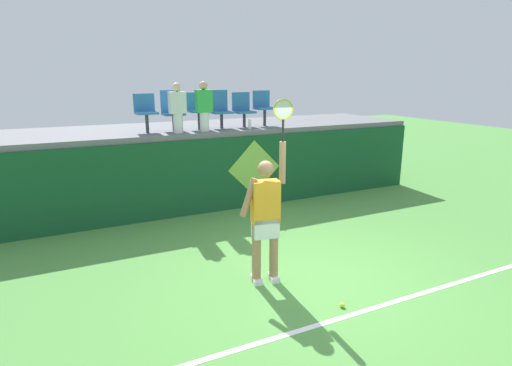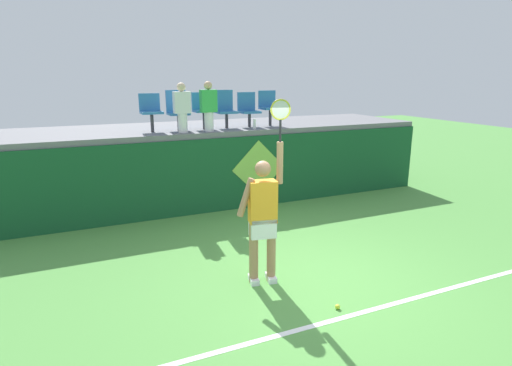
{
  "view_description": "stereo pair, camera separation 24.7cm",
  "coord_description": "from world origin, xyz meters",
  "px_view_note": "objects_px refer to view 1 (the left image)",
  "views": [
    {
      "loc": [
        -3.2,
        -4.57,
        2.91
      ],
      "look_at": [
        -0.33,
        1.31,
        1.21
      ],
      "focal_mm": 29.21,
      "sensor_mm": 36.0,
      "label": 1
    },
    {
      "loc": [
        -2.98,
        -4.68,
        2.91
      ],
      "look_at": [
        -0.33,
        1.31,
        1.21
      ],
      "focal_mm": 29.21,
      "sensor_mm": 36.0,
      "label": 2
    }
  ],
  "objects_px": {
    "stadium_chair_3": "(220,108)",
    "stadium_chair_2": "(198,108)",
    "spectator_1": "(177,107)",
    "stadium_chair_5": "(263,106)",
    "stadium_chair_0": "(146,110)",
    "stadium_chair_4": "(243,108)",
    "tennis_player": "(266,215)",
    "stadium_chair_1": "(172,109)",
    "water_bottle": "(250,124)",
    "spectator_0": "(204,106)",
    "tennis_ball": "(342,305)"
  },
  "relations": [
    {
      "from": "stadium_chair_3",
      "to": "stadium_chair_2",
      "type": "bearing_deg",
      "value": -178.8
    },
    {
      "from": "stadium_chair_3",
      "to": "spectator_1",
      "type": "bearing_deg",
      "value": -159.18
    },
    {
      "from": "spectator_1",
      "to": "stadium_chair_5",
      "type": "bearing_deg",
      "value": 10.53
    },
    {
      "from": "stadium_chair_0",
      "to": "stadium_chair_4",
      "type": "xyz_separation_m",
      "value": [
        2.25,
        0.01,
        -0.04
      ]
    },
    {
      "from": "tennis_player",
      "to": "stadium_chair_2",
      "type": "bearing_deg",
      "value": 84.45
    },
    {
      "from": "tennis_player",
      "to": "stadium_chair_0",
      "type": "bearing_deg",
      "value": 100.51
    },
    {
      "from": "stadium_chair_1",
      "to": "spectator_1",
      "type": "xyz_separation_m",
      "value": [
        0.0,
        -0.42,
        0.07
      ]
    },
    {
      "from": "stadium_chair_0",
      "to": "stadium_chair_3",
      "type": "bearing_deg",
      "value": 0.4
    },
    {
      "from": "water_bottle",
      "to": "spectator_0",
      "type": "bearing_deg",
      "value": 176.02
    },
    {
      "from": "stadium_chair_3",
      "to": "spectator_0",
      "type": "height_order",
      "value": "spectator_0"
    },
    {
      "from": "stadium_chair_0",
      "to": "spectator_1",
      "type": "height_order",
      "value": "spectator_1"
    },
    {
      "from": "water_bottle",
      "to": "stadium_chair_3",
      "type": "distance_m",
      "value": 0.79
    },
    {
      "from": "stadium_chair_3",
      "to": "stadium_chair_4",
      "type": "height_order",
      "value": "stadium_chair_3"
    },
    {
      "from": "tennis_player",
      "to": "stadium_chair_0",
      "type": "height_order",
      "value": "tennis_player"
    },
    {
      "from": "stadium_chair_0",
      "to": "spectator_1",
      "type": "xyz_separation_m",
      "value": [
        0.57,
        -0.41,
        0.07
      ]
    },
    {
      "from": "water_bottle",
      "to": "spectator_0",
      "type": "height_order",
      "value": "spectator_0"
    },
    {
      "from": "water_bottle",
      "to": "spectator_1",
      "type": "distance_m",
      "value": 1.67
    },
    {
      "from": "tennis_ball",
      "to": "spectator_0",
      "type": "relative_size",
      "value": 0.06
    },
    {
      "from": "water_bottle",
      "to": "stadium_chair_0",
      "type": "xyz_separation_m",
      "value": [
        -2.19,
        0.49,
        0.35
      ]
    },
    {
      "from": "tennis_ball",
      "to": "stadium_chair_2",
      "type": "distance_m",
      "value": 5.58
    },
    {
      "from": "tennis_player",
      "to": "stadium_chair_5",
      "type": "distance_m",
      "value": 4.7
    },
    {
      "from": "stadium_chair_2",
      "to": "stadium_chair_0",
      "type": "bearing_deg",
      "value": -179.96
    },
    {
      "from": "tennis_ball",
      "to": "water_bottle",
      "type": "bearing_deg",
      "value": 79.4
    },
    {
      "from": "stadium_chair_1",
      "to": "stadium_chair_2",
      "type": "bearing_deg",
      "value": -1.18
    },
    {
      "from": "tennis_ball",
      "to": "water_bottle",
      "type": "height_order",
      "value": "water_bottle"
    },
    {
      "from": "stadium_chair_4",
      "to": "spectator_0",
      "type": "distance_m",
      "value": 1.18
    },
    {
      "from": "stadium_chair_2",
      "to": "stadium_chair_5",
      "type": "height_order",
      "value": "stadium_chair_5"
    },
    {
      "from": "water_bottle",
      "to": "stadium_chair_4",
      "type": "relative_size",
      "value": 0.28
    },
    {
      "from": "stadium_chair_0",
      "to": "spectator_0",
      "type": "relative_size",
      "value": 0.76
    },
    {
      "from": "tennis_player",
      "to": "stadium_chair_5",
      "type": "xyz_separation_m",
      "value": [
        2.03,
        4.07,
        1.2
      ]
    },
    {
      "from": "water_bottle",
      "to": "stadium_chair_5",
      "type": "bearing_deg",
      "value": 39.54
    },
    {
      "from": "tennis_ball",
      "to": "spectator_1",
      "type": "height_order",
      "value": "spectator_1"
    },
    {
      "from": "water_bottle",
      "to": "stadium_chair_2",
      "type": "bearing_deg",
      "value": 154.87
    },
    {
      "from": "water_bottle",
      "to": "stadium_chair_5",
      "type": "height_order",
      "value": "stadium_chair_5"
    },
    {
      "from": "tennis_player",
      "to": "tennis_ball",
      "type": "relative_size",
      "value": 39.57
    },
    {
      "from": "stadium_chair_5",
      "to": "stadium_chair_3",
      "type": "bearing_deg",
      "value": 179.48
    },
    {
      "from": "water_bottle",
      "to": "stadium_chair_3",
      "type": "relative_size",
      "value": 0.26
    },
    {
      "from": "water_bottle",
      "to": "stadium_chair_2",
      "type": "relative_size",
      "value": 0.28
    },
    {
      "from": "stadium_chair_1",
      "to": "stadium_chair_4",
      "type": "height_order",
      "value": "stadium_chair_1"
    },
    {
      "from": "spectator_0",
      "to": "spectator_1",
      "type": "height_order",
      "value": "spectator_0"
    },
    {
      "from": "stadium_chair_4",
      "to": "stadium_chair_5",
      "type": "height_order",
      "value": "stadium_chair_5"
    },
    {
      "from": "stadium_chair_1",
      "to": "stadium_chair_5",
      "type": "relative_size",
      "value": 1.05
    },
    {
      "from": "stadium_chair_5",
      "to": "stadium_chair_0",
      "type": "bearing_deg",
      "value": -179.96
    },
    {
      "from": "water_bottle",
      "to": "stadium_chair_5",
      "type": "distance_m",
      "value": 0.85
    },
    {
      "from": "spectator_1",
      "to": "stadium_chair_1",
      "type": "bearing_deg",
      "value": 90.0
    },
    {
      "from": "tennis_ball",
      "to": "spectator_0",
      "type": "height_order",
      "value": "spectator_0"
    },
    {
      "from": "stadium_chair_4",
      "to": "spectator_1",
      "type": "height_order",
      "value": "spectator_1"
    },
    {
      "from": "stadium_chair_4",
      "to": "spectator_1",
      "type": "distance_m",
      "value": 1.73
    },
    {
      "from": "stadium_chair_4",
      "to": "stadium_chair_5",
      "type": "distance_m",
      "value": 0.54
    },
    {
      "from": "tennis_ball",
      "to": "spectator_1",
      "type": "distance_m",
      "value": 5.28
    }
  ]
}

